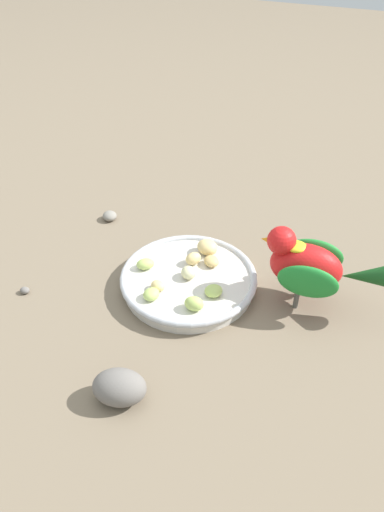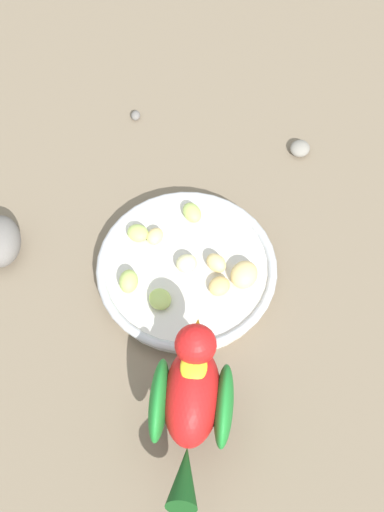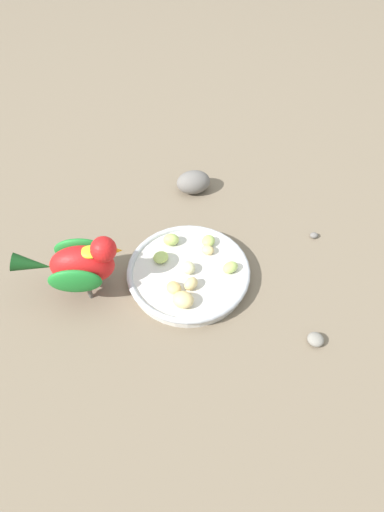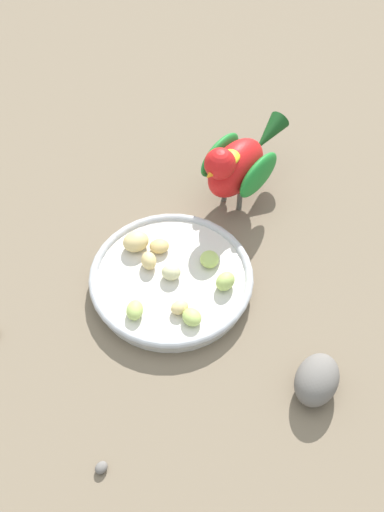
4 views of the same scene
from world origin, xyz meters
name	(u,v)px [view 3 (image 3 of 4)]	position (x,y,z in m)	size (l,w,h in m)	color
ground_plane	(184,281)	(0.00, 0.00, 0.00)	(4.00, 4.00, 0.00)	#756651
feeding_bowl	(189,274)	(-0.01, 0.01, 0.02)	(0.23, 0.23, 0.03)	beige
apple_piece_0	(161,257)	(-0.03, -0.04, 0.03)	(0.03, 0.03, 0.02)	#B2CC66
apple_piece_1	(171,240)	(-0.07, -0.03, 0.03)	(0.03, 0.02, 0.02)	#B2CC66
apple_piece_2	(208,250)	(-0.05, 0.04, 0.03)	(0.02, 0.02, 0.02)	#E5C67F
apple_piece_3	(230,267)	(-0.01, 0.09, 0.03)	(0.03, 0.02, 0.02)	#B2CC66
apple_piece_4	(208,241)	(-0.07, 0.05, 0.03)	(0.03, 0.02, 0.02)	#B2CC66
apple_piece_5	(174,288)	(0.04, -0.02, 0.03)	(0.03, 0.02, 0.02)	tan
apple_piece_6	(182,300)	(0.07, 0.00, 0.03)	(0.04, 0.03, 0.03)	#E5C67F
apple_piece_7	(188,268)	(-0.01, 0.01, 0.03)	(0.03, 0.02, 0.02)	beige
apple_piece_8	(191,284)	(0.03, 0.01, 0.03)	(0.03, 0.02, 0.02)	#E5C67F
parrot	(80,263)	(0.02, -0.18, 0.08)	(0.09, 0.20, 0.14)	#59544C
rock_large	(193,182)	(-0.25, 0.01, 0.02)	(0.07, 0.05, 0.05)	slate
pebble_0	(314,235)	(-0.11, 0.26, 0.01)	(0.02, 0.01, 0.01)	slate
pebble_1	(316,339)	(0.13, 0.23, 0.01)	(0.03, 0.03, 0.02)	gray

